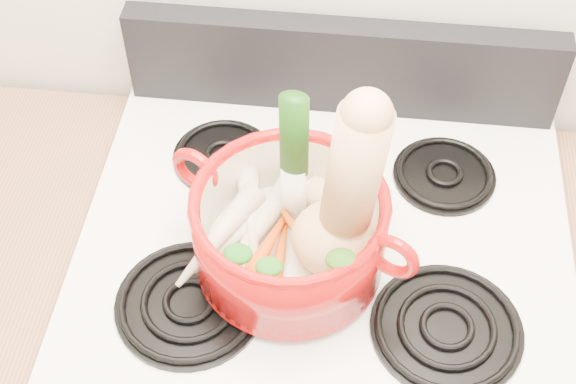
# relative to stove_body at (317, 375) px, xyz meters

# --- Properties ---
(stove_body) EXTENTS (0.76, 0.65, 0.92)m
(stove_body) POSITION_rel_stove_body_xyz_m (0.00, 0.00, 0.00)
(stove_body) COLOR silver
(stove_body) RESTS_ON floor
(cooktop) EXTENTS (0.78, 0.67, 0.03)m
(cooktop) POSITION_rel_stove_body_xyz_m (0.00, 0.00, 0.47)
(cooktop) COLOR white
(cooktop) RESTS_ON stove_body
(control_backsplash) EXTENTS (0.76, 0.05, 0.18)m
(control_backsplash) POSITION_rel_stove_body_xyz_m (0.00, 0.30, 0.58)
(control_backsplash) COLOR black
(control_backsplash) RESTS_ON cooktop
(burner_front_left) EXTENTS (0.22, 0.22, 0.02)m
(burner_front_left) POSITION_rel_stove_body_xyz_m (-0.19, -0.16, 0.50)
(burner_front_left) COLOR black
(burner_front_left) RESTS_ON cooktop
(burner_front_right) EXTENTS (0.22, 0.22, 0.02)m
(burner_front_right) POSITION_rel_stove_body_xyz_m (0.19, -0.16, 0.50)
(burner_front_right) COLOR black
(burner_front_right) RESTS_ON cooktop
(burner_back_left) EXTENTS (0.17, 0.17, 0.02)m
(burner_back_left) POSITION_rel_stove_body_xyz_m (-0.19, 0.14, 0.50)
(burner_back_left) COLOR black
(burner_back_left) RESTS_ON cooktop
(burner_back_right) EXTENTS (0.17, 0.17, 0.02)m
(burner_back_right) POSITION_rel_stove_body_xyz_m (0.19, 0.14, 0.50)
(burner_back_right) COLOR black
(burner_back_right) RESTS_ON cooktop
(dutch_oven) EXTENTS (0.37, 0.37, 0.14)m
(dutch_oven) POSITION_rel_stove_body_xyz_m (-0.05, -0.07, 0.58)
(dutch_oven) COLOR #9C0B0A
(dutch_oven) RESTS_ON burner_front_left
(pot_handle_left) EXTENTS (0.08, 0.05, 0.08)m
(pot_handle_left) POSITION_rel_stove_body_xyz_m (-0.20, -0.01, 0.63)
(pot_handle_left) COLOR #9C0B0A
(pot_handle_left) RESTS_ON dutch_oven
(pot_handle_right) EXTENTS (0.08, 0.05, 0.08)m
(pot_handle_right) POSITION_rel_stove_body_xyz_m (0.10, -0.13, 0.63)
(pot_handle_right) COLOR #9C0B0A
(pot_handle_right) RESTS_ON dutch_oven
(squash) EXTENTS (0.15, 0.13, 0.32)m
(squash) POSITION_rel_stove_body_xyz_m (0.03, -0.09, 0.69)
(squash) COLOR tan
(squash) RESTS_ON dutch_oven
(leek) EXTENTS (0.05, 0.05, 0.27)m
(leek) POSITION_rel_stove_body_xyz_m (-0.05, -0.02, 0.67)
(leek) COLOR white
(leek) RESTS_ON dutch_oven
(ginger) EXTENTS (0.09, 0.08, 0.04)m
(ginger) POSITION_rel_stove_body_xyz_m (-0.02, 0.03, 0.56)
(ginger) COLOR #D7B784
(ginger) RESTS_ON dutch_oven
(parsnip_0) EXTENTS (0.15, 0.24, 0.07)m
(parsnip_0) POSITION_rel_stove_body_xyz_m (-0.10, -0.06, 0.56)
(parsnip_0) COLOR beige
(parsnip_0) RESTS_ON dutch_oven
(parsnip_1) EXTENTS (0.16, 0.18, 0.06)m
(parsnip_1) POSITION_rel_stove_body_xyz_m (-0.12, -0.06, 0.56)
(parsnip_1) COLOR beige
(parsnip_1) RESTS_ON dutch_oven
(parsnip_2) EXTENTS (0.09, 0.21, 0.06)m
(parsnip_2) POSITION_rel_stove_body_xyz_m (-0.11, -0.03, 0.57)
(parsnip_2) COLOR beige
(parsnip_2) RESTS_ON dutch_oven
(parsnip_3) EXTENTS (0.13, 0.19, 0.06)m
(parsnip_3) POSITION_rel_stove_body_xyz_m (-0.15, -0.09, 0.58)
(parsnip_3) COLOR beige
(parsnip_3) RESTS_ON dutch_oven
(carrot_0) EXTENTS (0.03, 0.15, 0.04)m
(carrot_0) POSITION_rel_stove_body_xyz_m (-0.06, -0.11, 0.55)
(carrot_0) COLOR #C13709
(carrot_0) RESTS_ON dutch_oven
(carrot_1) EXTENTS (0.08, 0.15, 0.04)m
(carrot_1) POSITION_rel_stove_body_xyz_m (-0.08, -0.10, 0.56)
(carrot_1) COLOR #D2420A
(carrot_1) RESTS_ON dutch_oven
(carrot_2) EXTENTS (0.13, 0.16, 0.05)m
(carrot_2) POSITION_rel_stove_body_xyz_m (-0.01, -0.11, 0.57)
(carrot_2) COLOR #C44C09
(carrot_2) RESTS_ON dutch_oven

